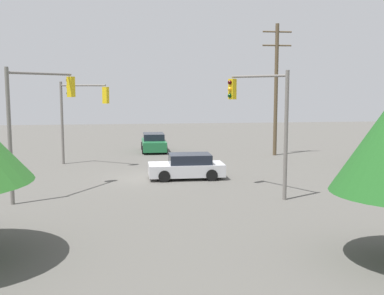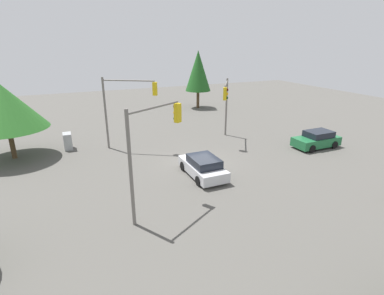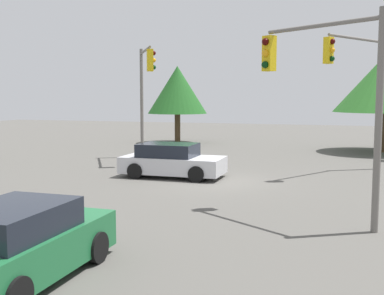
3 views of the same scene
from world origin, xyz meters
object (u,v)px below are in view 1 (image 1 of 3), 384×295
(sedan_silver, at_px, (187,167))
(traffic_signal_main, at_px, (262,110))
(traffic_signal_cross, at_px, (37,108))
(traffic_signal_aux, at_px, (80,108))
(sedan_green, at_px, (154,143))

(sedan_silver, bearing_deg, traffic_signal_main, -145.12)
(traffic_signal_cross, xyz_separation_m, traffic_signal_aux, (1.13, 8.88, -0.40))
(sedan_green, xyz_separation_m, traffic_signal_main, (4.41, -16.14, 3.41))
(sedan_silver, bearing_deg, traffic_signal_cross, 114.75)
(sedan_silver, distance_m, sedan_green, 11.77)
(sedan_silver, bearing_deg, sedan_green, 6.39)
(traffic_signal_main, height_order, traffic_signal_cross, traffic_signal_cross)
(sedan_silver, height_order, traffic_signal_aux, traffic_signal_aux)
(sedan_green, height_order, traffic_signal_main, traffic_signal_main)
(sedan_green, relative_size, traffic_signal_aux, 0.74)
(traffic_signal_aux, bearing_deg, sedan_green, 83.90)
(sedan_silver, distance_m, traffic_signal_aux, 8.96)
(sedan_green, distance_m, traffic_signal_main, 17.08)
(sedan_green, height_order, traffic_signal_aux, traffic_signal_aux)
(sedan_silver, xyz_separation_m, traffic_signal_cross, (-7.56, -3.48, 3.55))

